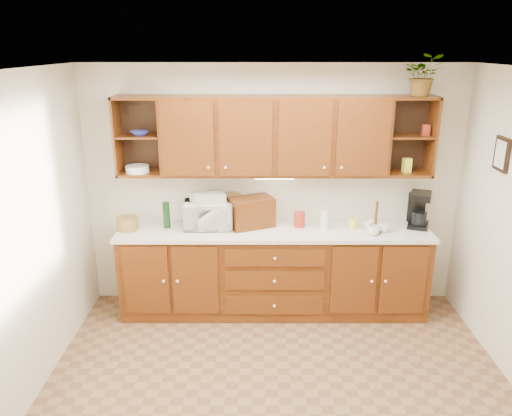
{
  "coord_description": "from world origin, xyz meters",
  "views": [
    {
      "loc": [
        -0.18,
        -3.42,
        2.77
      ],
      "look_at": [
        -0.19,
        1.15,
        1.27
      ],
      "focal_mm": 35.0,
      "sensor_mm": 36.0,
      "label": 1
    }
  ],
  "objects_px": {
    "coffee_maker": "(419,210)",
    "potted_plant": "(423,75)",
    "microwave": "(208,215)",
    "bread_box": "(251,212)"
  },
  "relations": [
    {
      "from": "microwave",
      "to": "bread_box",
      "type": "distance_m",
      "value": 0.45
    },
    {
      "from": "microwave",
      "to": "coffee_maker",
      "type": "bearing_deg",
      "value": -2.21
    },
    {
      "from": "bread_box",
      "to": "potted_plant",
      "type": "distance_m",
      "value": 2.17
    },
    {
      "from": "microwave",
      "to": "potted_plant",
      "type": "bearing_deg",
      "value": -2.72
    },
    {
      "from": "bread_box",
      "to": "potted_plant",
      "type": "height_order",
      "value": "potted_plant"
    },
    {
      "from": "coffee_maker",
      "to": "potted_plant",
      "type": "height_order",
      "value": "potted_plant"
    },
    {
      "from": "bread_box",
      "to": "coffee_maker",
      "type": "distance_m",
      "value": 1.76
    },
    {
      "from": "microwave",
      "to": "coffee_maker",
      "type": "distance_m",
      "value": 2.21
    },
    {
      "from": "microwave",
      "to": "bread_box",
      "type": "height_order",
      "value": "bread_box"
    },
    {
      "from": "coffee_maker",
      "to": "microwave",
      "type": "bearing_deg",
      "value": -157.49
    }
  ]
}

